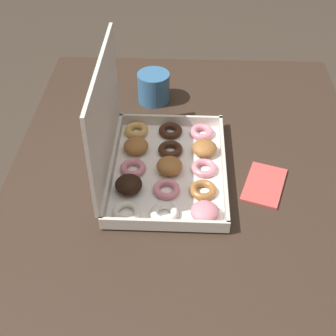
# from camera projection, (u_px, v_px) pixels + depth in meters

# --- Properties ---
(ground_plane) EXTENTS (8.00, 8.00, 0.00)m
(ground_plane) POSITION_uv_depth(u_px,v_px,m) (183.00, 323.00, 1.60)
(ground_plane) COLOR #42382D
(dining_table) EXTENTS (1.12, 0.88, 0.70)m
(dining_table) POSITION_uv_depth(u_px,v_px,m) (188.00, 199.00, 1.20)
(dining_table) COLOR #38281E
(dining_table) RESTS_ON ground_plane
(donut_box) EXTENTS (0.38, 0.28, 0.29)m
(donut_box) POSITION_uv_depth(u_px,v_px,m) (153.00, 156.00, 1.10)
(donut_box) COLOR white
(donut_box) RESTS_ON dining_table
(coffee_mug) EXTENTS (0.09, 0.09, 0.09)m
(coffee_mug) POSITION_uv_depth(u_px,v_px,m) (154.00, 87.00, 1.34)
(coffee_mug) COLOR teal
(coffee_mug) RESTS_ON dining_table
(paper_napkin) EXTENTS (0.16, 0.12, 0.01)m
(paper_napkin) POSITION_uv_depth(u_px,v_px,m) (264.00, 185.00, 1.10)
(paper_napkin) COLOR #CC4C47
(paper_napkin) RESTS_ON dining_table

